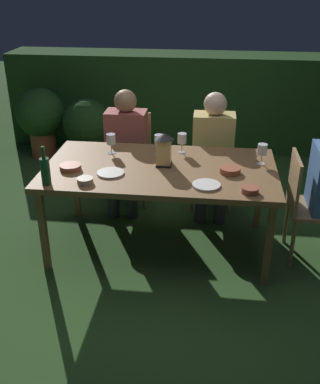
# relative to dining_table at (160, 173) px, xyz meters

# --- Properties ---
(ground_plane) EXTENTS (16.00, 16.00, 0.00)m
(ground_plane) POSITION_rel_dining_table_xyz_m (0.00, 0.00, -0.68)
(ground_plane) COLOR #2D5123
(dining_table) EXTENTS (1.83, 1.01, 0.73)m
(dining_table) POSITION_rel_dining_table_xyz_m (0.00, 0.00, 0.00)
(dining_table) COLOR brown
(dining_table) RESTS_ON ground
(chair_side_right_a) EXTENTS (0.42, 0.40, 0.87)m
(chair_side_right_a) POSITION_rel_dining_table_xyz_m (-0.41, 0.90, -0.20)
(chair_side_right_a) COLOR #9E7A51
(chair_side_right_a) RESTS_ON ground
(person_in_rust) EXTENTS (0.38, 0.47, 1.15)m
(person_in_rust) POSITION_rel_dining_table_xyz_m (-0.41, 0.70, -0.04)
(person_in_rust) COLOR #9E4C47
(person_in_rust) RESTS_ON ground
(chair_side_right_b) EXTENTS (0.42, 0.40, 0.87)m
(chair_side_right_b) POSITION_rel_dining_table_xyz_m (0.41, 0.90, -0.20)
(chair_side_right_b) COLOR #9E7A51
(chair_side_right_b) RESTS_ON ground
(person_in_mustard) EXTENTS (0.38, 0.47, 1.15)m
(person_in_mustard) POSITION_rel_dining_table_xyz_m (0.41, 0.70, -0.04)
(person_in_mustard) COLOR tan
(person_in_mustard) RESTS_ON ground
(chair_head_far) EXTENTS (0.40, 0.42, 0.87)m
(chair_head_far) POSITION_rel_dining_table_xyz_m (1.16, 0.00, -0.20)
(chair_head_far) COLOR #9E7A51
(chair_head_far) RESTS_ON ground
(lantern_centerpiece) EXTENTS (0.15, 0.15, 0.27)m
(lantern_centerpiece) POSITION_rel_dining_table_xyz_m (0.03, 0.04, 0.20)
(lantern_centerpiece) COLOR black
(lantern_centerpiece) RESTS_ON dining_table
(green_bottle_on_table) EXTENTS (0.07, 0.07, 0.29)m
(green_bottle_on_table) POSITION_rel_dining_table_xyz_m (-0.78, -0.41, 0.16)
(green_bottle_on_table) COLOR #144723
(green_bottle_on_table) RESTS_ON dining_table
(wine_glass_a) EXTENTS (0.08, 0.08, 0.17)m
(wine_glass_a) POSITION_rel_dining_table_xyz_m (-0.04, 0.28, 0.17)
(wine_glass_a) COLOR silver
(wine_glass_a) RESTS_ON dining_table
(wine_glass_b) EXTENTS (0.08, 0.08, 0.17)m
(wine_glass_b) POSITION_rel_dining_table_xyz_m (-0.44, 0.25, 0.17)
(wine_glass_b) COLOR silver
(wine_glass_b) RESTS_ON dining_table
(wine_glass_c) EXTENTS (0.08, 0.08, 0.17)m
(wine_glass_c) POSITION_rel_dining_table_xyz_m (0.80, 0.15, 0.17)
(wine_glass_c) COLOR silver
(wine_glass_c) RESTS_ON dining_table
(wine_glass_d) EXTENTS (0.08, 0.08, 0.17)m
(wine_glass_d) POSITION_rel_dining_table_xyz_m (0.15, 0.34, 0.17)
(wine_glass_d) COLOR silver
(wine_glass_d) RESTS_ON dining_table
(plate_a) EXTENTS (0.21, 0.21, 0.01)m
(plate_a) POSITION_rel_dining_table_xyz_m (-0.36, -0.18, 0.06)
(plate_a) COLOR silver
(plate_a) RESTS_ON dining_table
(plate_b) EXTENTS (0.21, 0.21, 0.01)m
(plate_b) POSITION_rel_dining_table_xyz_m (0.37, -0.30, 0.06)
(plate_b) COLOR white
(plate_b) RESTS_ON dining_table
(bowl_olives) EXTENTS (0.17, 0.17, 0.04)m
(bowl_olives) POSITION_rel_dining_table_xyz_m (-0.69, -0.13, 0.07)
(bowl_olives) COLOR #9E5138
(bowl_olives) RESTS_ON dining_table
(bowl_bread) EXTENTS (0.12, 0.12, 0.04)m
(bowl_bread) POSITION_rel_dining_table_xyz_m (0.68, -0.38, 0.07)
(bowl_bread) COLOR #9E5138
(bowl_bread) RESTS_ON dining_table
(bowl_salad) EXTENTS (0.16, 0.16, 0.04)m
(bowl_salad) POSITION_rel_dining_table_xyz_m (0.55, -0.05, 0.07)
(bowl_salad) COLOR #9E5138
(bowl_salad) RESTS_ON dining_table
(bowl_dip) EXTENTS (0.12, 0.12, 0.04)m
(bowl_dip) POSITION_rel_dining_table_xyz_m (-0.51, -0.36, 0.07)
(bowl_dip) COLOR #BCAD8E
(bowl_dip) RESTS_ON dining_table
(hedge_backdrop) EXTENTS (4.45, 0.60, 1.18)m
(hedge_backdrop) POSITION_rel_dining_table_xyz_m (0.00, 2.55, -0.09)
(hedge_backdrop) COLOR #1E4219
(hedge_backdrop) RESTS_ON ground
(potted_plant_by_hedge) EXTENTS (0.59, 0.59, 0.86)m
(potted_plant_by_hedge) POSITION_rel_dining_table_xyz_m (-1.69, 1.90, -0.17)
(potted_plant_by_hedge) COLOR #9E5133
(potted_plant_by_hedge) RESTS_ON ground
(potted_plant_corner) EXTENTS (0.57, 0.57, 0.81)m
(potted_plant_corner) POSITION_rel_dining_table_xyz_m (-1.04, 1.66, -0.22)
(potted_plant_corner) COLOR brown
(potted_plant_corner) RESTS_ON ground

